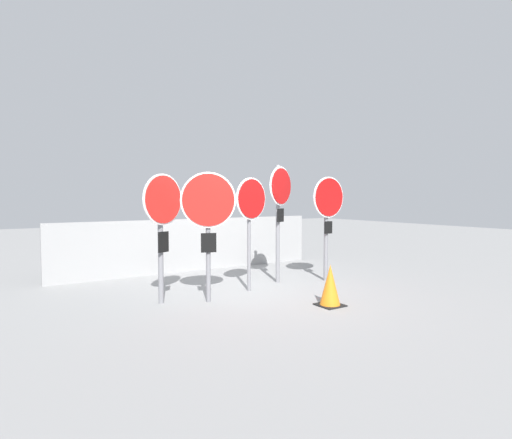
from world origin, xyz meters
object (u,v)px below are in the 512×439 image
Objects in this scene: stop_sign_0 at (162,215)px; stop_sign_3 at (280,201)px; stop_sign_1 at (208,211)px; stop_sign_2 at (251,209)px; stop_sign_4 at (328,209)px; traffic_cone_0 at (330,285)px.

stop_sign_3 reaches higher than stop_sign_0.
stop_sign_1 is 1.02× the size of stop_sign_2.
stop_sign_1 is at bearing -178.36° from stop_sign_4.
stop_sign_0 is 2.59m from stop_sign_3.
stop_sign_1 is 2.01m from stop_sign_3.
stop_sign_1 is 2.31m from traffic_cone_0.
stop_sign_4 is at bearing 48.59° from traffic_cone_0.
stop_sign_3 is at bearing 79.42° from traffic_cone_0.
stop_sign_4 is (0.94, -0.40, -0.17)m from stop_sign_3.
stop_sign_1 is 2.85m from stop_sign_4.
stop_sign_3 reaches higher than stop_sign_1.
stop_sign_2 is at bearing -25.28° from stop_sign_0.
stop_sign_4 reaches higher than stop_sign_2.
traffic_cone_0 is (2.22, -1.56, -1.13)m from stop_sign_0.
stop_sign_3 is (2.57, 0.30, 0.22)m from stop_sign_0.
stop_sign_2 is 2.03m from traffic_cone_0.
stop_sign_3 is 1.04m from stop_sign_4.
stop_sign_2 is at bearing 176.82° from stop_sign_3.
stop_sign_3 is 3.60× the size of traffic_cone_0.
stop_sign_3 is at bearing 3.68° from stop_sign_2.
stop_sign_0 reaches higher than stop_sign_2.
stop_sign_2 is (1.01, 0.31, 0.02)m from stop_sign_1.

